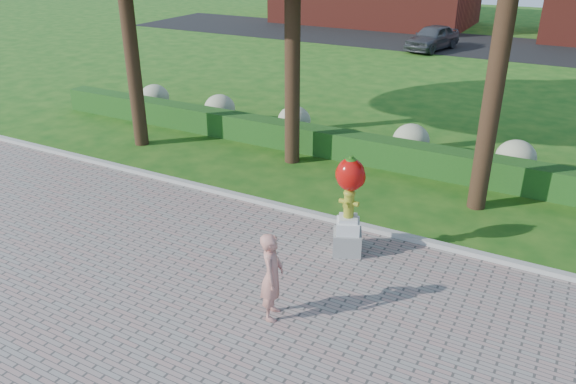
{
  "coord_description": "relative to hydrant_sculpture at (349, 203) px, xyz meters",
  "views": [
    {
      "loc": [
        5.4,
        -7.82,
        6.26
      ],
      "look_at": [
        0.59,
        1.0,
        1.59
      ],
      "focal_mm": 35.0,
      "sensor_mm": 36.0,
      "label": 1
    }
  ],
  "objects": [
    {
      "name": "street",
      "position": [
        -1.54,
        26.12,
        -1.19
      ],
      "size": [
        50.0,
        8.0,
        0.02
      ],
      "primitive_type": "cube",
      "color": "black",
      "rests_on": "ground"
    },
    {
      "name": "hydrant_sculpture",
      "position": [
        0.0,
        0.0,
        0.0
      ],
      "size": [
        0.78,
        0.78,
        2.19
      ],
      "rotation": [
        0.0,
        0.0,
        0.4
      ],
      "color": "gray",
      "rests_on": "walkway"
    },
    {
      "name": "curb",
      "position": [
        -1.54,
        1.12,
        -1.13
      ],
      "size": [
        40.0,
        0.18,
        0.15
      ],
      "primitive_type": "cube",
      "color": "#ADADA5",
      "rests_on": "ground"
    },
    {
      "name": "parked_car",
      "position": [
        -4.66,
        23.33,
        -0.48
      ],
      "size": [
        2.58,
        4.41,
        1.41
      ],
      "primitive_type": "imported",
      "rotation": [
        0.0,
        0.0,
        -0.23
      ],
      "color": "#42444A",
      "rests_on": "street"
    },
    {
      "name": "hydrangea_row",
      "position": [
        -0.97,
        6.12,
        -0.65
      ],
      "size": [
        20.1,
        1.1,
        0.99
      ],
      "color": "#A3A981",
      "rests_on": "ground"
    },
    {
      "name": "ground",
      "position": [
        -1.54,
        -1.88,
        -1.2
      ],
      "size": [
        100.0,
        100.0,
        0.0
      ],
      "primitive_type": "plane",
      "color": "#174F13",
      "rests_on": "ground"
    },
    {
      "name": "woman",
      "position": [
        -0.29,
        -2.67,
        -0.34
      ],
      "size": [
        0.57,
        0.7,
        1.65
      ],
      "primitive_type": "imported",
      "rotation": [
        0.0,
        0.0,
        1.91
      ],
      "color": "tan",
      "rests_on": "walkway"
    },
    {
      "name": "lawn_hedge",
      "position": [
        -1.54,
        5.12,
        -0.8
      ],
      "size": [
        24.0,
        0.7,
        0.8
      ],
      "primitive_type": "cube",
      "color": "#144918",
      "rests_on": "ground"
    }
  ]
}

